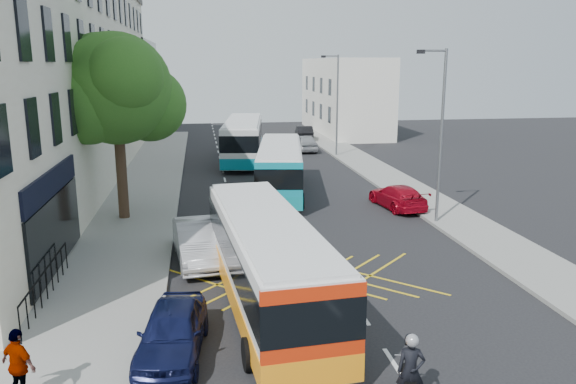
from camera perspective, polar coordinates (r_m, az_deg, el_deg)
name	(u,v)px	position (r m, az deg, el deg)	size (l,w,h in m)	color
ground	(394,364)	(15.23, 10.76, -16.82)	(120.00, 120.00, 0.00)	black
pavement_left	(125,219)	(28.63, -16.25, -2.61)	(5.00, 70.00, 0.15)	gray
pavement_right	(434,206)	(30.89, 14.63, -1.38)	(3.00, 70.00, 0.15)	gray
terrace_main	(44,76)	(38.04, -23.52, 10.79)	(8.30, 45.00, 13.50)	beige
terrace_far	(116,85)	(68.07, -17.07, 10.31)	(8.00, 20.00, 10.00)	silver
building_right	(344,96)	(62.50, 5.71, 9.70)	(6.00, 18.00, 8.00)	silver
street_tree	(116,90)	(27.65, -17.10, 9.89)	(6.30, 5.70, 8.80)	#382619
lamp_near	(440,128)	(26.87, 15.15, 6.34)	(1.45, 0.15, 8.00)	slate
lamp_far	(336,100)	(45.80, 4.91, 9.31)	(1.45, 0.15, 8.00)	slate
railings	(46,282)	(19.60, -23.35, -8.42)	(0.08, 5.60, 1.14)	black
bus_near	(267,261)	(17.44, -2.15, -7.02)	(3.28, 10.65, 2.95)	silver
bus_mid	(280,168)	(32.64, -0.80, 2.44)	(4.00, 10.66, 2.93)	silver
bus_far	(243,140)	(43.73, -4.57, 5.32)	(4.14, 11.85, 3.26)	silver
motorbike	(410,375)	(13.15, 12.31, -17.70)	(0.77, 2.05, 1.85)	black
parked_car_blue	(172,331)	(15.37, -11.67, -13.70)	(1.61, 4.01, 1.37)	#0E1339
parked_car_silver	(199,242)	(21.98, -9.05, -5.00)	(1.67, 4.80, 1.58)	#ACADB4
red_hatchback	(397,196)	(30.21, 11.06, -0.45)	(1.75, 4.31, 1.25)	#A40719
distant_car_grey	(244,135)	(54.60, -4.51, 5.82)	(2.48, 5.37, 1.49)	#3B3F42
distant_car_silver	(305,143)	(49.03, 1.75, 5.01)	(1.71, 4.25, 1.45)	#979A9E
distant_car_dark	(304,133)	(55.98, 1.64, 6.01)	(1.53, 4.38, 1.44)	black
pedestrian_far	(19,365)	(14.25, -25.66, -15.58)	(1.00, 0.42, 1.71)	gray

